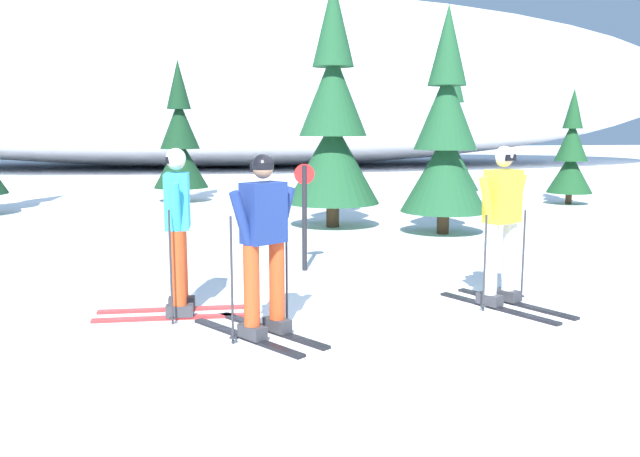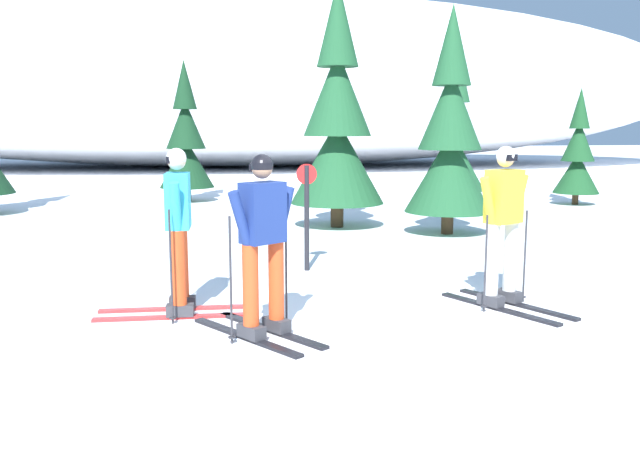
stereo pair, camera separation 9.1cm
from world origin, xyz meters
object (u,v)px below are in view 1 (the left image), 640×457
(pine_tree_center_right, at_px, (445,140))
(pine_tree_right, at_px, (449,140))
(trail_marker_post, at_px, (304,211))
(skier_yellow_jacket, at_px, (502,223))
(pine_tree_far_right, at_px, (571,156))
(pine_tree_left, at_px, (180,143))
(skier_navy_jacket, at_px, (263,243))
(pine_tree_center_left, at_px, (333,126))
(skier_cyan_jacket, at_px, (177,229))

(pine_tree_center_right, xyz_separation_m, pine_tree_right, (1.69, 4.28, -0.09))
(trail_marker_post, bearing_deg, pine_tree_right, 56.09)
(skier_yellow_jacket, xyz_separation_m, pine_tree_far_right, (6.01, 8.90, 0.31))
(pine_tree_left, bearing_deg, skier_navy_jacket, -84.23)
(pine_tree_center_left, distance_m, pine_tree_right, 4.75)
(skier_yellow_jacket, xyz_separation_m, pine_tree_right, (2.82, 9.17, 0.72))
(skier_yellow_jacket, xyz_separation_m, trail_marker_post, (-1.89, 2.16, -0.09))
(skier_cyan_jacket, distance_m, skier_navy_jacket, 1.23)
(trail_marker_post, bearing_deg, pine_tree_far_right, 40.45)
(skier_navy_jacket, relative_size, pine_tree_right, 0.44)
(skier_yellow_jacket, xyz_separation_m, pine_tree_left, (-3.90, 11.22, 0.63))
(skier_yellow_jacket, relative_size, skier_navy_jacket, 1.02)
(skier_navy_jacket, bearing_deg, skier_cyan_jacket, 132.14)
(pine_tree_left, xyz_separation_m, pine_tree_right, (6.72, -2.04, 0.09))
(pine_tree_center_left, bearing_deg, pine_tree_far_right, 22.70)
(skier_cyan_jacket, relative_size, pine_tree_center_right, 0.42)
(skier_yellow_jacket, height_order, skier_navy_jacket, skier_yellow_jacket)
(skier_yellow_jacket, distance_m, pine_tree_left, 11.89)
(skier_cyan_jacket, xyz_separation_m, pine_tree_center_right, (4.65, 4.68, 0.81))
(pine_tree_center_right, bearing_deg, skier_cyan_jacket, -134.81)
(pine_tree_right, distance_m, trail_marker_post, 8.49)
(skier_cyan_jacket, height_order, pine_tree_center_left, pine_tree_center_left)
(skier_cyan_jacket, height_order, trail_marker_post, skier_cyan_jacket)
(pine_tree_center_right, relative_size, trail_marker_post, 2.81)
(pine_tree_center_left, xyz_separation_m, pine_tree_right, (3.57, 3.10, -0.35))
(pine_tree_left, distance_m, pine_tree_far_right, 10.18)
(skier_yellow_jacket, distance_m, skier_navy_jacket, 2.79)
(skier_navy_jacket, relative_size, pine_tree_far_right, 0.59)
(pine_tree_left, distance_m, pine_tree_center_right, 8.08)
(pine_tree_center_left, bearing_deg, pine_tree_center_right, -32.13)
(skier_navy_jacket, bearing_deg, skier_yellow_jacket, 14.55)
(skier_yellow_jacket, relative_size, pine_tree_far_right, 0.60)
(skier_cyan_jacket, bearing_deg, pine_tree_right, 54.71)
(skier_navy_jacket, distance_m, pine_tree_center_right, 6.82)
(skier_yellow_jacket, relative_size, trail_marker_post, 1.20)
(skier_yellow_jacket, distance_m, pine_tree_center_left, 6.21)
(skier_cyan_jacket, bearing_deg, pine_tree_center_left, 64.70)
(pine_tree_center_right, bearing_deg, trail_marker_post, -137.90)
(pine_tree_center_right, bearing_deg, skier_navy_jacket, -124.39)
(skier_yellow_jacket, xyz_separation_m, skier_navy_jacket, (-2.70, -0.70, -0.03))
(skier_cyan_jacket, height_order, pine_tree_left, pine_tree_left)
(skier_navy_jacket, bearing_deg, trail_marker_post, 74.28)
(pine_tree_center_left, distance_m, trail_marker_post, 4.23)
(skier_navy_jacket, xyz_separation_m, pine_tree_center_right, (3.83, 5.59, 0.83))
(skier_navy_jacket, distance_m, pine_tree_far_right, 12.96)
(skier_yellow_jacket, distance_m, pine_tree_center_right, 5.08)
(pine_tree_left, distance_m, pine_tree_right, 7.03)
(skier_navy_jacket, height_order, pine_tree_left, pine_tree_left)
(pine_tree_center_left, height_order, pine_tree_right, pine_tree_center_left)
(pine_tree_left, height_order, pine_tree_center_right, pine_tree_center_right)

